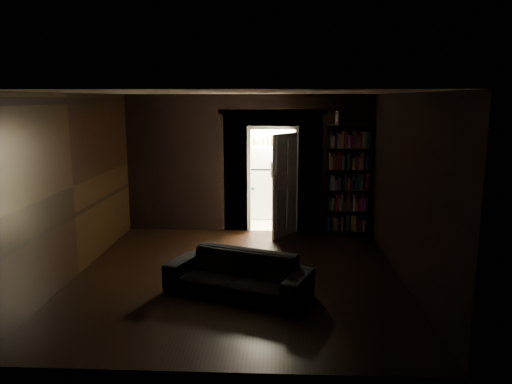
{
  "coord_description": "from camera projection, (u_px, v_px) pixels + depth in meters",
  "views": [
    {
      "loc": [
        0.63,
        -7.33,
        2.72
      ],
      "look_at": [
        0.25,
        0.9,
        1.17
      ],
      "focal_mm": 35.0,
      "sensor_mm": 36.0,
      "label": 1
    }
  ],
  "objects": [
    {
      "name": "room_walls",
      "position": [
        241.0,
        160.0,
        8.46
      ],
      "size": [
        5.02,
        5.61,
        2.84
      ],
      "color": "black",
      "rests_on": "ground"
    },
    {
      "name": "refrigerator",
      "position": [
        260.0,
        181.0,
        11.52
      ],
      "size": [
        0.93,
        0.9,
        1.65
      ],
      "primitive_type": "cube",
      "rotation": [
        0.0,
        0.0,
        0.36
      ],
      "color": "white",
      "rests_on": "ground"
    },
    {
      "name": "bottles",
      "position": [
        261.0,
        141.0,
        11.27
      ],
      "size": [
        0.59,
        0.27,
        0.25
      ],
      "primitive_type": "cube",
      "rotation": [
        0.0,
        0.0,
        0.34
      ],
      "color": "black",
      "rests_on": "refrigerator"
    },
    {
      "name": "kitchen_alcove",
      "position": [
        273.0,
        166.0,
        11.28
      ],
      "size": [
        2.2,
        1.8,
        2.6
      ],
      "color": "beige",
      "rests_on": "ground"
    },
    {
      "name": "bookshelf",
      "position": [
        347.0,
        180.0,
        9.97
      ],
      "size": [
        0.92,
        0.38,
        2.2
      ],
      "primitive_type": "cube",
      "rotation": [
        0.0,
        0.0,
        -0.07
      ],
      "color": "black",
      "rests_on": "ground"
    },
    {
      "name": "ground",
      "position": [
        237.0,
        276.0,
        7.72
      ],
      "size": [
        5.5,
        5.5,
        0.0
      ],
      "primitive_type": "plane",
      "color": "black",
      "rests_on": "ground"
    },
    {
      "name": "sofa",
      "position": [
        238.0,
        268.0,
        6.96
      ],
      "size": [
        2.19,
        1.54,
        0.77
      ],
      "primitive_type": "imported",
      "rotation": [
        0.0,
        0.0,
        -0.37
      ],
      "color": "black",
      "rests_on": "ground"
    },
    {
      "name": "door",
      "position": [
        285.0,
        185.0,
        9.83
      ],
      "size": [
        0.49,
        0.75,
        2.05
      ],
      "primitive_type": "cube",
      "rotation": [
        0.0,
        0.0,
        1.01
      ],
      "color": "white",
      "rests_on": "ground"
    },
    {
      "name": "figurine",
      "position": [
        337.0,
        118.0,
        9.7
      ],
      "size": [
        0.11,
        0.11,
        0.28
      ],
      "primitive_type": "cube",
      "rotation": [
        0.0,
        0.0,
        0.21
      ],
      "color": "white",
      "rests_on": "bookshelf"
    }
  ]
}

